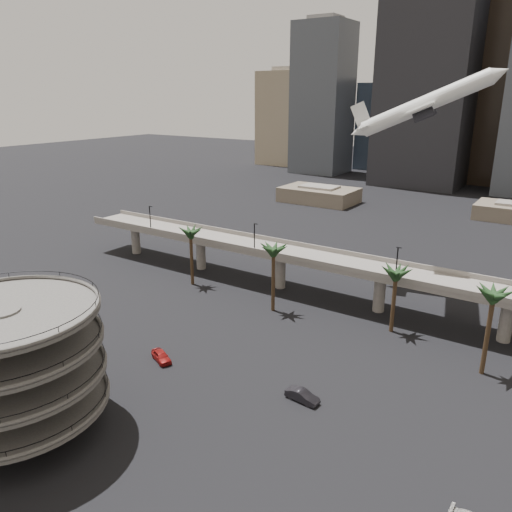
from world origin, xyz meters
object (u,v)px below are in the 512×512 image
Objects in this scene: car_a at (161,356)px; car_b at (302,396)px; parking_ramp at (9,359)px; overpass at (328,264)px; airborne_jet at (424,105)px.

car_a reaches higher than car_b.
overpass is (13.00, 59.00, -2.50)m from parking_ramp.
parking_ramp is 60.46m from overpass.
parking_ramp is 37.17m from car_b.
airborne_jet is at bearing 3.05° from car_a.
overpass reaches higher than car_a.
parking_ramp reaches higher than overpass.
car_b is (13.14, -34.16, -6.54)m from overpass.
airborne_jet is 6.12× the size of car_b.
overpass is at bearing -133.49° from airborne_jet.
overpass is at bearing 25.54° from car_b.
airborne_jet is 63.83m from car_b.
airborne_jet is (10.71, 17.93, 30.27)m from overpass.
car_b is (26.14, 24.84, -9.04)m from parking_ramp.
airborne_jet is at bearing 7.16° from car_b.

